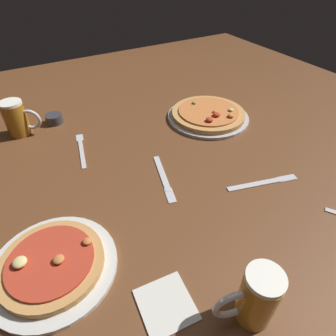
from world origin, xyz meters
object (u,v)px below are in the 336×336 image
pizza_plate_near (52,265)px  knife_right (263,182)px  beer_mug_amber (17,118)px  pizza_plate_far (208,115)px  napkin_folded (166,304)px  beer_mug_dark (256,298)px  knife_spare (164,178)px  fork_spare (81,149)px  ramekin_butter (54,119)px

pizza_plate_near → knife_right: size_ratio=1.26×
beer_mug_amber → pizza_plate_far: bearing=-20.9°
beer_mug_amber → napkin_folded: beer_mug_amber is taller
pizza_plate_near → beer_mug_dark: bearing=-43.3°
pizza_plate_near → knife_spare: size_ratio=1.32×
knife_spare → napkin_folded: bearing=-118.6°
beer_mug_amber → knife_right: beer_mug_amber is taller
napkin_folded → knife_spare: (0.19, 0.34, -0.00)m
pizza_plate_near → napkin_folded: pizza_plate_near is taller
pizza_plate_far → beer_mug_amber: bearing=159.1°
beer_mug_amber → napkin_folded: (0.15, -0.83, -0.06)m
beer_mug_dark → beer_mug_amber: 0.97m
pizza_plate_far → napkin_folded: (-0.52, -0.57, -0.01)m
fork_spare → beer_mug_amber: bearing=127.1°
pizza_plate_near → fork_spare: 0.46m
beer_mug_amber → fork_spare: 0.28m
beer_mug_amber → beer_mug_dark: bearing=-72.9°
pizza_plate_far → knife_spare: (-0.34, -0.23, -0.01)m
pizza_plate_far → beer_mug_dark: size_ratio=2.36×
pizza_plate_near → beer_mug_dark: 0.43m
ramekin_butter → napkin_folded: (0.03, -0.85, -0.01)m
ramekin_butter → knife_spare: (0.21, -0.51, -0.01)m
knife_right → fork_spare: bearing=133.8°
knife_right → napkin_folded: bearing=-158.6°
beer_mug_dark → knife_spare: 0.45m
beer_mug_dark → knife_spare: beer_mug_dark is taller
fork_spare → knife_spare: bearing=-57.4°
pizza_plate_far → knife_right: (-0.09, -0.40, -0.01)m
beer_mug_amber → knife_spare: 0.60m
pizza_plate_near → knife_spare: bearing=21.5°
napkin_folded → fork_spare: 0.61m
pizza_plate_far → fork_spare: size_ratio=1.56×
pizza_plate_near → ramekin_butter: 0.67m
beer_mug_dark → knife_right: (0.30, 0.27, -0.07)m
fork_spare → knife_spare: same height
beer_mug_amber → fork_spare: bearing=-52.9°
pizza_plate_far → knife_right: pizza_plate_far is taller
ramekin_butter → beer_mug_amber: bearing=-171.2°
beer_mug_dark → ramekin_butter: beer_mug_dark is taller
pizza_plate_near → beer_mug_amber: beer_mug_amber is taller
knife_spare → pizza_plate_far: bearing=34.5°
pizza_plate_near → ramekin_butter: (0.15, 0.65, 0.00)m
napkin_folded → pizza_plate_far: bearing=47.6°
fork_spare → beer_mug_dark: bearing=-80.1°
ramekin_butter → knife_spare: 0.55m
napkin_folded → pizza_plate_near: bearing=132.2°
pizza_plate_near → fork_spare: size_ratio=1.36×
pizza_plate_near → knife_right: pizza_plate_near is taller
knife_right → knife_spare: 0.30m
beer_mug_amber → knife_right: 0.88m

